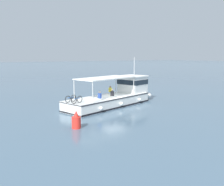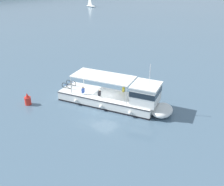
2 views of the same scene
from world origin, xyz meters
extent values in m
plane|color=slate|center=(0.00, 0.00, 0.00)|extent=(400.00, 400.00, 0.00)
cube|color=white|center=(0.64, 0.30, 0.55)|extent=(6.41, 11.26, 1.10)
ellipsoid|color=white|center=(2.58, -5.59, 0.55)|extent=(3.48, 3.01, 1.01)
cube|color=black|center=(0.64, 0.30, 0.10)|extent=(6.45, 11.27, 0.16)
cube|color=#2D2D33|center=(0.64, 0.30, 1.02)|extent=(6.47, 11.28, 0.10)
cube|color=white|center=(2.02, -3.88, 2.05)|extent=(3.40, 3.32, 1.90)
cube|color=#19232D|center=(2.02, -3.88, 2.38)|extent=(3.47, 3.38, 0.56)
cube|color=white|center=(2.02, -3.88, 3.06)|extent=(3.60, 3.52, 0.12)
cube|color=white|center=(0.50, 0.73, 3.15)|extent=(4.89, 7.28, 0.10)
cylinder|color=silver|center=(2.81, -1.93, 2.10)|extent=(0.08, 0.08, 2.00)
cylinder|color=silver|center=(0.23, -2.78, 2.10)|extent=(0.08, 0.08, 2.00)
cylinder|color=silver|center=(0.78, 4.24, 2.10)|extent=(0.08, 0.08, 2.00)
cylinder|color=silver|center=(-1.80, 3.39, 2.10)|extent=(0.08, 0.08, 2.00)
cylinder|color=silver|center=(2.11, -4.16, 4.22)|extent=(0.06, 0.06, 2.20)
sphere|color=white|center=(0.01, -3.48, 0.50)|extent=(0.36, 0.36, 0.36)
sphere|color=white|center=(-1.02, -0.35, 0.50)|extent=(0.36, 0.36, 0.36)
sphere|color=white|center=(-1.98, 2.60, 0.50)|extent=(0.36, 0.36, 0.36)
torus|color=black|center=(-0.35, 4.76, 1.43)|extent=(0.26, 0.65, 0.66)
torus|color=black|center=(-0.57, 5.43, 1.43)|extent=(0.26, 0.65, 0.66)
cylinder|color=#1E478C|center=(-0.46, 5.10, 1.55)|extent=(0.28, 0.68, 0.06)
torus|color=black|center=(-1.20, 4.48, 1.43)|extent=(0.26, 0.65, 0.66)
torus|color=black|center=(-1.42, 5.15, 1.43)|extent=(0.26, 0.65, 0.66)
cylinder|color=#1E478C|center=(-1.31, 4.82, 1.55)|extent=(0.28, 0.68, 0.06)
cube|color=#2D4CA5|center=(-1.09, 2.28, 1.56)|extent=(0.37, 0.31, 0.52)
sphere|color=tan|center=(-1.09, 2.28, 1.93)|extent=(0.20, 0.20, 0.20)
cube|color=black|center=(-0.41, 0.43, 1.56)|extent=(0.37, 0.31, 0.52)
sphere|color=beige|center=(-0.41, 0.43, 1.93)|extent=(0.20, 0.20, 0.20)
cube|color=yellow|center=(2.15, -0.80, 1.56)|extent=(0.37, 0.31, 0.52)
sphere|color=#9E7051|center=(2.15, -0.80, 1.93)|extent=(0.20, 0.20, 0.20)
ellipsoid|color=white|center=(52.18, 57.22, 0.30)|extent=(1.76, 4.89, 0.60)
cylinder|color=red|center=(-5.44, 6.59, 0.45)|extent=(0.70, 0.70, 0.90)
cone|color=red|center=(-5.44, 6.59, 1.15)|extent=(0.42, 0.42, 0.50)
camera|label=1|loc=(-22.88, 13.64, 5.57)|focal=40.07mm
camera|label=2|loc=(-18.37, -17.79, 13.95)|focal=42.56mm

